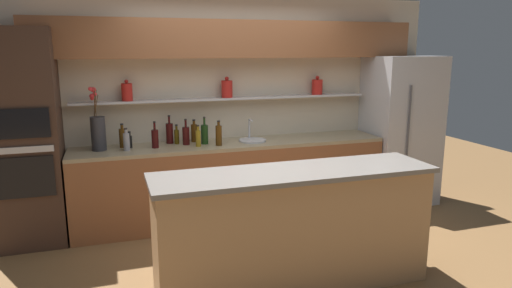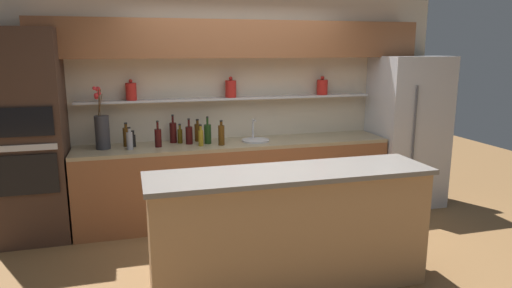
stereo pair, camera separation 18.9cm
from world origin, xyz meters
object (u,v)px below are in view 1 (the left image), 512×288
object	(u,v)px
bottle_wine_0	(205,134)
bottle_oil_2	(177,136)
bottle_wine_6	(186,135)
bottle_spirit_10	(126,141)
bottle_wine_8	(155,138)
refrigerator	(400,130)
bottle_spirit_1	(123,138)
bottle_spirit_7	(194,133)
flower_vase	(98,131)
oven_tower	(23,139)
bottle_sauce_5	(130,141)
sink_fixture	(252,139)
bottle_oil_3	(198,138)
bottle_wine_4	(170,133)
bottle_spirit_9	(219,135)

from	to	relation	value
bottle_wine_0	bottle_oil_2	xyz separation A→B (m)	(-0.30, 0.10, -0.02)
bottle_wine_6	bottle_spirit_10	world-z (taller)	bottle_wine_6
bottle_wine_8	bottle_spirit_10	xyz separation A→B (m)	(-0.30, -0.04, -0.01)
refrigerator	bottle_wine_8	bearing A→B (deg)	179.49
bottle_spirit_1	bottle_spirit_7	xyz separation A→B (m)	(0.80, 0.07, -0.00)
refrigerator	flower_vase	distance (m)	3.71
oven_tower	bottle_sauce_5	world-z (taller)	oven_tower
refrigerator	bottle_oil_2	world-z (taller)	refrigerator
flower_vase	bottle_spirit_10	xyz separation A→B (m)	(0.28, -0.11, -0.11)
sink_fixture	bottle_spirit_10	size ratio (longest dim) A/B	1.32
bottle_oil_3	bottle_sauce_5	bearing A→B (deg)	167.03
bottle_wine_4	bottle_spirit_7	world-z (taller)	bottle_wine_4
oven_tower	sink_fixture	bearing A→B (deg)	0.27
bottle_oil_3	bottle_spirit_9	size ratio (longest dim) A/B	0.86
refrigerator	bottle_spirit_10	size ratio (longest dim) A/B	7.78
bottle_wine_4	refrigerator	bearing A→B (deg)	-4.21
flower_vase	bottle_spirit_7	world-z (taller)	flower_vase
oven_tower	bottle_sauce_5	size ratio (longest dim) A/B	12.05
flower_vase	bottle_wine_6	distance (m)	0.94
bottle_wine_4	bottle_wine_6	xyz separation A→B (m)	(0.17, -0.13, -0.02)
bottle_wine_4	bottle_wine_8	xyz separation A→B (m)	(-0.18, -0.19, -0.01)
bottle_wine_8	bottle_spirit_9	size ratio (longest dim) A/B	1.04
bottle_oil_2	bottle_sauce_5	xyz separation A→B (m)	(-0.52, -0.05, -0.01)
bottle_wine_4	bottle_wine_8	world-z (taller)	bottle_wine_4
bottle_wine_8	bottle_spirit_7	bearing A→B (deg)	22.48
bottle_spirit_7	bottle_spirit_10	world-z (taller)	bottle_spirit_7
bottle_spirit_9	bottle_spirit_10	xyz separation A→B (m)	(-0.99, 0.05, -0.02)
bottle_sauce_5	bottle_wine_8	distance (m)	0.28
bottle_wine_8	bottle_spirit_9	world-z (taller)	bottle_wine_8
bottle_sauce_5	bottle_spirit_9	world-z (taller)	bottle_spirit_9
bottle_spirit_7	bottle_spirit_9	size ratio (longest dim) A/B	0.93
bottle_spirit_1	bottle_spirit_7	distance (m)	0.81
refrigerator	flower_vase	bearing A→B (deg)	178.56
flower_vase	sink_fixture	size ratio (longest dim) A/B	2.11
bottle_spirit_1	bottle_spirit_9	distance (m)	1.05
oven_tower	bottle_sauce_5	xyz separation A→B (m)	(1.03, 0.08, -0.10)
refrigerator	bottle_sauce_5	xyz separation A→B (m)	(-3.39, 0.12, 0.05)
bottle_wine_4	bottle_wine_6	distance (m)	0.21
bottle_wine_6	bottle_spirit_9	xyz separation A→B (m)	(0.34, -0.16, 0.01)
sink_fixture	flower_vase	bearing A→B (deg)	178.50
bottle_oil_2	flower_vase	bearing A→B (deg)	-175.05
bottle_spirit_7	bottle_spirit_9	distance (m)	0.36
oven_tower	bottle_wine_6	world-z (taller)	oven_tower
bottle_sauce_5	bottle_wine_6	bearing A→B (deg)	-2.54
flower_vase	bottle_wine_8	distance (m)	0.60
refrigerator	sink_fixture	distance (m)	2.00
bottle_sauce_5	bottle_spirit_7	world-z (taller)	bottle_spirit_7
bottle_oil_2	bottle_oil_3	world-z (taller)	bottle_oil_3
bottle_sauce_5	bottle_spirit_10	distance (m)	0.14
oven_tower	bottle_spirit_7	bearing A→B (deg)	5.95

